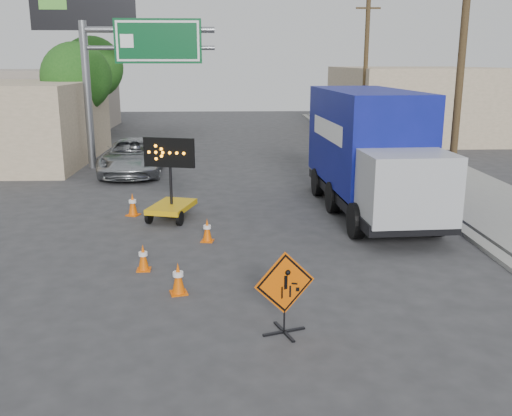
{
  "coord_description": "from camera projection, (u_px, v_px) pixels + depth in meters",
  "views": [
    {
      "loc": [
        0.22,
        -9.5,
        5.0
      ],
      "look_at": [
        0.8,
        3.82,
        1.56
      ],
      "focal_mm": 40.0,
      "sensor_mm": 36.0,
      "label": 1
    }
  ],
  "objects": [
    {
      "name": "arrow_board",
      "position": [
        171.0,
        201.0,
        18.46
      ],
      "size": [
        1.65,
        2.1,
        2.67
      ],
      "rotation": [
        0.0,
        0.0,
        -0.27
      ],
      "color": "#CB980B",
      "rests_on": "ground"
    },
    {
      "name": "highway_gantry",
      "position": [
        130.0,
        60.0,
        26.35
      ],
      "size": [
        6.18,
        0.38,
        6.9
      ],
      "color": "slate",
      "rests_on": "ground"
    },
    {
      "name": "tree_left_far",
      "position": [
        92.0,
        68.0,
        37.93
      ],
      "size": [
        4.1,
        4.1,
        6.66
      ],
      "color": "#44341D",
      "rests_on": "ground"
    },
    {
      "name": "storefront_left_far",
      "position": [
        25.0,
        100.0,
        42.14
      ],
      "size": [
        12.0,
        10.0,
        4.4
      ],
      "primitive_type": "cube",
      "color": "gray",
      "rests_on": "ground"
    },
    {
      "name": "pickup_truck",
      "position": [
        134.0,
        157.0,
        25.97
      ],
      "size": [
        2.73,
        5.73,
        1.58
      ],
      "primitive_type": "imported",
      "rotation": [
        0.0,
        0.0,
        0.02
      ],
      "color": "#A1A3A7",
      "rests_on": "ground"
    },
    {
      "name": "construction_sign",
      "position": [
        285.0,
        291.0,
        10.61
      ],
      "size": [
        1.16,
        0.83,
        1.62
      ],
      "rotation": [
        0.0,
        0.0,
        0.34
      ],
      "color": "black",
      "rests_on": "ground"
    },
    {
      "name": "cone_d",
      "position": [
        133.0,
        204.0,
        18.98
      ],
      "size": [
        0.49,
        0.49,
        0.76
      ],
      "rotation": [
        0.0,
        0.0,
        -0.34
      ],
      "color": "#D75204",
      "rests_on": "ground"
    },
    {
      "name": "ground",
      "position": [
        221.0,
        343.0,
        10.43
      ],
      "size": [
        100.0,
        100.0,
        0.0
      ],
      "primitive_type": "plane",
      "color": "#2D2D30",
      "rests_on": "ground"
    },
    {
      "name": "box_truck",
      "position": [
        370.0,
        158.0,
        19.07
      ],
      "size": [
        3.09,
        8.69,
        4.07
      ],
      "rotation": [
        0.0,
        0.0,
        0.05
      ],
      "color": "black",
      "rests_on": "ground"
    },
    {
      "name": "curb_right",
      "position": [
        389.0,
        176.0,
        25.23
      ],
      "size": [
        0.4,
        60.0,
        0.12
      ],
      "primitive_type": "cube",
      "color": "gray",
      "rests_on": "ground"
    },
    {
      "name": "cone_c",
      "position": [
        207.0,
        230.0,
        16.23
      ],
      "size": [
        0.4,
        0.4,
        0.68
      ],
      "rotation": [
        0.0,
        0.0,
        -0.18
      ],
      "color": "#D75204",
      "rests_on": "ground"
    },
    {
      "name": "tree_left_near",
      "position": [
        76.0,
        77.0,
        30.34
      ],
      "size": [
        3.71,
        3.71,
        6.03
      ],
      "color": "#44341D",
      "rests_on": "ground"
    },
    {
      "name": "building_right_far",
      "position": [
        416.0,
        102.0,
        39.42
      ],
      "size": [
        10.0,
        14.0,
        4.6
      ],
      "primitive_type": "cube",
      "color": "#C3AB8D",
      "rests_on": "ground"
    },
    {
      "name": "billboard",
      "position": [
        83.0,
        20.0,
        33.27
      ],
      "size": [
        6.1,
        0.54,
        9.85
      ],
      "color": "slate",
      "rests_on": "ground"
    },
    {
      "name": "cone_b",
      "position": [
        143.0,
        257.0,
        13.98
      ],
      "size": [
        0.35,
        0.35,
        0.67
      ],
      "rotation": [
        0.0,
        0.0,
        0.05
      ],
      "color": "#D75204",
      "rests_on": "ground"
    },
    {
      "name": "utility_pole_near",
      "position": [
        460.0,
        71.0,
        19.27
      ],
      "size": [
        1.8,
        0.26,
        9.0
      ],
      "color": "#44341D",
      "rests_on": "ground"
    },
    {
      "name": "utility_pole_far",
      "position": [
        366.0,
        67.0,
        32.81
      ],
      "size": [
        1.8,
        0.26,
        9.0
      ],
      "color": "#44341D",
      "rests_on": "ground"
    },
    {
      "name": "sidewalk_right",
      "position": [
        440.0,
        176.0,
        25.32
      ],
      "size": [
        4.0,
        60.0,
        0.15
      ],
      "primitive_type": "cube",
      "color": "gray",
      "rests_on": "ground"
    },
    {
      "name": "cone_a",
      "position": [
        178.0,
        278.0,
        12.56
      ],
      "size": [
        0.45,
        0.45,
        0.72
      ],
      "rotation": [
        0.0,
        0.0,
        0.25
      ],
      "color": "#D75204",
      "rests_on": "ground"
    }
  ]
}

